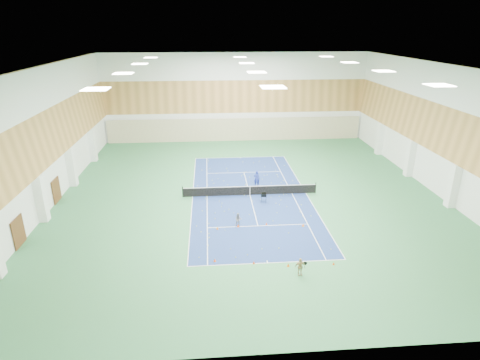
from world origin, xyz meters
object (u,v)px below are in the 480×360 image
object	(u,v)px
tennis_net	(250,190)
ball_cart	(264,198)
coach	(257,178)
child_court	(238,220)
child_apron	(300,267)

from	to	relation	value
tennis_net	ball_cart	xyz separation A→B (m)	(1.09, -1.75, -0.10)
coach	child_court	size ratio (longest dim) A/B	1.45
tennis_net	child_court	world-z (taller)	child_court
child_court	tennis_net	bearing A→B (deg)	78.36
coach	ball_cart	distance (m)	4.05
child_apron	tennis_net	bearing A→B (deg)	91.45
coach	ball_cart	world-z (taller)	coach
tennis_net	ball_cart	bearing A→B (deg)	-58.09
tennis_net	child_apron	size ratio (longest dim) A/B	10.22
tennis_net	child_court	bearing A→B (deg)	-104.25
coach	ball_cart	size ratio (longest dim) A/B	1.83
child_court	coach	bearing A→B (deg)	76.22
ball_cart	coach	bearing A→B (deg)	100.32
child_court	child_apron	bearing A→B (deg)	-61.57
tennis_net	coach	xyz separation A→B (m)	(0.92, 2.28, 0.28)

